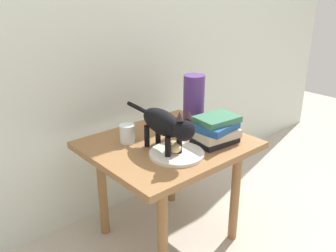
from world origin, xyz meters
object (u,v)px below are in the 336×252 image
book_stack (216,130)px  candle_jar (127,135)px  side_table (168,156)px  plate (177,154)px  cat (166,124)px  bread_roll (174,147)px  green_vase (194,103)px

book_stack → candle_jar: 0.41m
side_table → book_stack: 0.26m
plate → book_stack: book_stack is taller
side_table → candle_jar: 0.22m
plate → cat: size_ratio=0.50×
bread_roll → candle_jar: candle_jar is taller
side_table → cat: 0.24m
plate → candle_jar: bearing=107.2°
side_table → cat: cat is taller
green_vase → candle_jar: size_ratio=3.27×
bread_roll → book_stack: (0.23, -0.03, 0.02)m
side_table → book_stack: book_stack is taller
green_vase → candle_jar: green_vase is taller
cat → candle_jar: bearing=106.5°
side_table → book_stack: bearing=-42.8°
book_stack → side_table: bearing=137.2°
candle_jar → plate: bearing=-72.8°
bread_roll → cat: cat is taller
cat → green_vase: size_ratio=1.72×
cat → candle_jar: (-0.06, 0.20, -0.09)m
side_table → cat: bearing=-135.5°
bread_roll → book_stack: 0.24m
plate → cat: bearing=110.1°
side_table → book_stack: (0.16, -0.15, 0.14)m
side_table → candle_jar: bearing=138.8°
book_stack → green_vase: 0.20m
side_table → plate: size_ratio=2.98×
side_table → cat: (-0.08, -0.08, 0.21)m
bread_roll → cat: 0.10m
bread_roll → candle_jar: bearing=106.0°
side_table → book_stack: size_ratio=3.24×
side_table → green_vase: green_vase is taller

